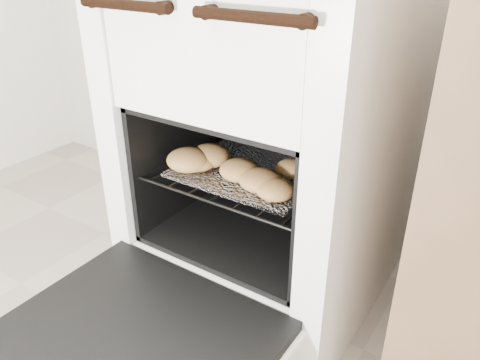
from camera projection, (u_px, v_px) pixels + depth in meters
The scene contains 5 objects.
stove at pixel (272, 141), 1.28m from camera, with size 0.64×0.71×0.98m.
oven_door at pixel (140, 337), 1.00m from camera, with size 0.58×0.45×0.04m.
oven_rack at pixel (258, 169), 1.25m from camera, with size 0.47×0.45×0.01m.
foil_sheet at pixel (254, 170), 1.23m from camera, with size 0.36×0.32×0.01m, color white.
baked_rolls at pixel (229, 167), 1.18m from camera, with size 0.40×0.25×0.06m.
Camera 1 is at (0.56, 0.11, 0.97)m, focal length 35.00 mm.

